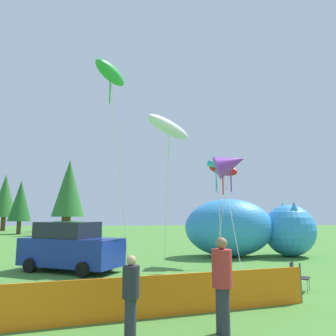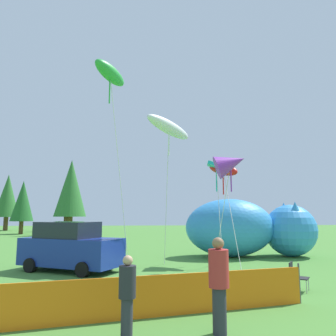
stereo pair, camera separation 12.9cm
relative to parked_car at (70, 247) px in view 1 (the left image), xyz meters
name	(u,v)px [view 1 (the left image)]	position (x,y,z in m)	size (l,w,h in m)	color
ground_plane	(194,285)	(4.77, -3.21, -1.00)	(120.00, 120.00, 0.00)	#477F33
parked_car	(70,247)	(0.00, 0.00, 0.00)	(4.66, 3.64, 2.06)	navy
folding_chair	(297,274)	(7.91, -4.25, -0.51)	(0.73, 0.73, 0.87)	black
inflatable_cat	(247,230)	(9.10, 4.02, 0.50)	(7.59, 3.53, 3.26)	#338CD8
safety_fence	(171,295)	(3.68, -6.48, -0.53)	(7.35, 1.71, 1.05)	orange
spectator_in_grey_shirt	(131,292)	(2.75, -7.80, -0.15)	(0.34, 0.34, 1.57)	#2D2D38
spectator_in_green_shirt	(222,280)	(4.60, -7.76, 0.04)	(0.42, 0.42, 1.91)	#2D2D38
kite_purple_delta	(231,163)	(7.04, -0.20, 3.68)	(1.74, 2.08, 5.42)	silver
kite_red_lizard	(223,169)	(7.16, 1.69, 3.66)	(1.68, 3.77, 5.25)	silver
kite_teal_diamond	(216,167)	(6.79, 1.59, 3.74)	(1.05, 2.55, 5.06)	silver
kite_green_fish	(111,74)	(1.66, -1.55, 7.15)	(1.64, 2.67, 8.72)	silver
kite_white_ghost	(169,128)	(4.23, -0.05, 5.32)	(2.55, 2.86, 6.91)	silver
horizon_tree_east	(69,188)	(-5.36, 25.10, 4.45)	(3.72, 3.72, 8.88)	brown
horizon_tree_west	(5,196)	(-16.98, 36.31, 4.12)	(3.50, 3.50, 8.35)	brown
horizon_tree_mid	(65,194)	(-7.78, 34.26, 4.31)	(3.63, 3.63, 8.65)	brown
horizon_tree_northeast	(20,201)	(-11.57, 27.21, 2.99)	(2.73, 2.73, 6.51)	brown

